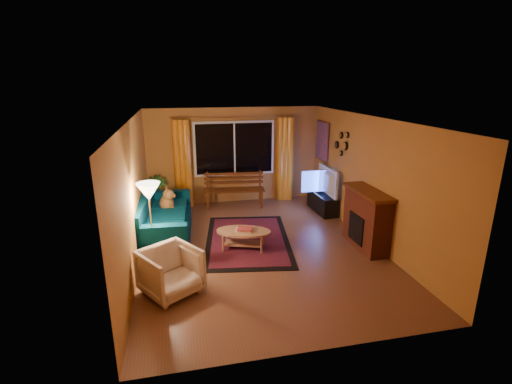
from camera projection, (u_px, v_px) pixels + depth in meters
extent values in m
cube|color=brown|center=(259.00, 248.00, 7.32)|extent=(4.50, 6.00, 0.02)
cube|color=white|center=(260.00, 118.00, 6.58)|extent=(4.50, 6.00, 0.02)
cube|color=#BE7C37|center=(234.00, 156.00, 9.77)|extent=(4.50, 0.02, 2.50)
cube|color=#BE7C37|center=(134.00, 194.00, 6.49)|extent=(0.02, 6.00, 2.50)
cube|color=#BE7C37|center=(369.00, 180.00, 7.41)|extent=(0.02, 6.00, 2.50)
cube|color=black|center=(234.00, 149.00, 9.65)|extent=(2.00, 0.02, 1.30)
cylinder|color=#BF8C3F|center=(234.00, 118.00, 9.37)|extent=(3.20, 0.03, 0.03)
cylinder|color=orange|center=(183.00, 164.00, 9.41)|extent=(0.36, 0.36, 2.24)
cylinder|color=orange|center=(285.00, 159.00, 9.96)|extent=(0.36, 0.36, 2.24)
cube|color=#4C210A|center=(235.00, 198.00, 9.57)|extent=(1.56, 0.59, 0.46)
imported|color=#235B1E|center=(158.00, 194.00, 9.20)|extent=(0.61, 0.61, 0.89)
cube|color=#002434|center=(164.00, 219.00, 7.49)|extent=(1.14, 2.37, 0.94)
imported|color=beige|center=(171.00, 269.00, 5.63)|extent=(1.05, 1.04, 0.80)
cylinder|color=#BF8C3F|center=(152.00, 226.00, 6.36)|extent=(0.27, 0.27, 1.53)
cube|color=maroon|center=(248.00, 240.00, 7.63)|extent=(2.07, 2.88, 0.02)
cylinder|color=tan|center=(244.00, 240.00, 7.19)|extent=(1.34, 1.34, 0.38)
cube|color=black|center=(322.00, 202.00, 9.25)|extent=(0.40, 1.12, 0.46)
imported|color=black|center=(323.00, 181.00, 9.09)|extent=(0.17, 1.15, 0.66)
cube|color=maroon|center=(367.00, 220.00, 7.20)|extent=(0.40, 1.20, 1.10)
cube|color=#C5462A|center=(322.00, 141.00, 9.58)|extent=(0.04, 0.76, 0.96)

